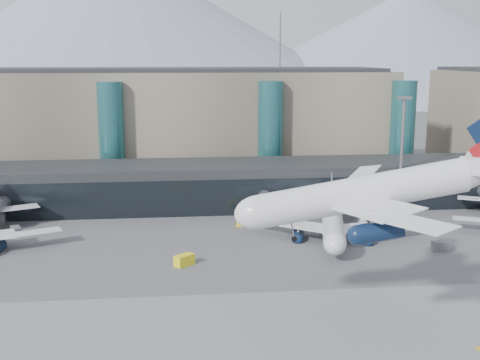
# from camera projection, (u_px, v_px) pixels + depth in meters

# --- Properties ---
(ground) EXTENTS (900.00, 900.00, 0.00)m
(ground) POSITION_uv_depth(u_px,v_px,m) (315.00, 304.00, 84.15)
(ground) COLOR #515154
(ground) RESTS_ON ground
(runway_strip) EXTENTS (400.00, 40.00, 0.04)m
(runway_strip) POSITION_uv_depth(u_px,v_px,m) (345.00, 356.00, 69.53)
(runway_strip) COLOR slate
(runway_strip) RESTS_ON ground
(runway_markings) EXTENTS (128.00, 1.00, 0.02)m
(runway_markings) POSITION_uv_depth(u_px,v_px,m) (345.00, 356.00, 69.53)
(runway_markings) COLOR gold
(runway_markings) RESTS_ON ground
(concourse) EXTENTS (170.00, 27.00, 10.00)m
(concourse) POSITION_uv_depth(u_px,v_px,m) (259.00, 184.00, 139.37)
(concourse) COLOR black
(concourse) RESTS_ON ground
(terminal_main) EXTENTS (130.00, 30.00, 31.00)m
(terminal_main) POSITION_uv_depth(u_px,v_px,m) (154.00, 125.00, 166.12)
(terminal_main) COLOR gray
(terminal_main) RESTS_ON ground
(teal_towers) EXTENTS (116.40, 19.40, 46.00)m
(teal_towers) POSITION_uv_depth(u_px,v_px,m) (192.00, 137.00, 151.86)
(teal_towers) COLOR #236064
(teal_towers) RESTS_ON ground
(mountain_ridge) EXTENTS (910.00, 400.00, 110.00)m
(mountain_ridge) POSITION_uv_depth(u_px,v_px,m) (222.00, 40.00, 446.69)
(mountain_ridge) COLOR gray
(mountain_ridge) RESTS_ON ground
(lightmast_mid) EXTENTS (3.00, 1.20, 25.60)m
(lightmast_mid) POSITION_uv_depth(u_px,v_px,m) (402.00, 148.00, 131.08)
(lightmast_mid) COLOR slate
(lightmast_mid) RESTS_ON ground
(hero_jet) EXTENTS (36.46, 36.76, 11.90)m
(hero_jet) POSITION_uv_depth(u_px,v_px,m) (390.00, 181.00, 72.31)
(hero_jet) COLOR white
(hero_jet) RESTS_ON ground
(jet_parked_mid) EXTENTS (33.93, 34.87, 11.21)m
(jet_parked_mid) POSITION_uv_depth(u_px,v_px,m) (333.00, 214.00, 115.94)
(jet_parked_mid) COLOR white
(jet_parked_mid) RESTS_ON ground
(veh_b) EXTENTS (1.83, 2.73, 1.50)m
(veh_b) POSITION_uv_depth(u_px,v_px,m) (240.00, 222.00, 123.39)
(veh_b) COLOR yellow
(veh_b) RESTS_ON ground
(veh_c) EXTENTS (3.25, 1.85, 1.75)m
(veh_c) POSITION_uv_depth(u_px,v_px,m) (441.00, 246.00, 107.06)
(veh_c) COLOR #525257
(veh_c) RESTS_ON ground
(veh_d) EXTENTS (2.15, 2.70, 1.36)m
(veh_d) POSITION_uv_depth(u_px,v_px,m) (363.00, 223.00, 122.89)
(veh_d) COLOR silver
(veh_d) RESTS_ON ground
(veh_f) EXTENTS (2.75, 3.43, 1.69)m
(veh_f) POSITION_uv_depth(u_px,v_px,m) (16.00, 231.00, 116.47)
(veh_f) COLOR #525257
(veh_f) RESTS_ON ground
(veh_g) EXTENTS (1.74, 2.55, 1.38)m
(veh_g) POSITION_uv_depth(u_px,v_px,m) (302.00, 220.00, 125.07)
(veh_g) COLOR silver
(veh_g) RESTS_ON ground
(veh_h) EXTENTS (3.64, 3.47, 1.83)m
(veh_h) POSITION_uv_depth(u_px,v_px,m) (184.00, 260.00, 99.64)
(veh_h) COLOR yellow
(veh_h) RESTS_ON ground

